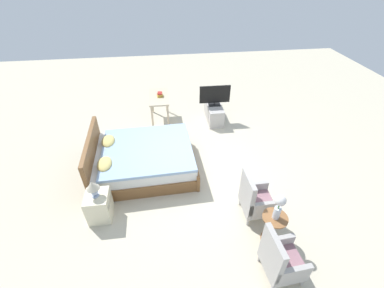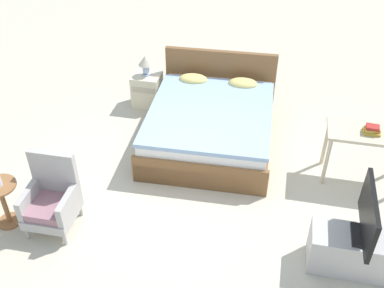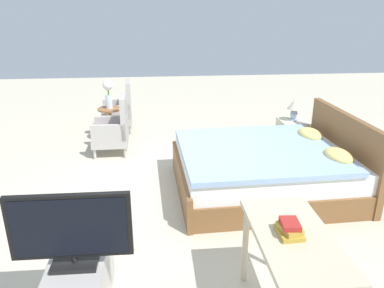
{
  "view_description": "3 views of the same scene",
  "coord_description": "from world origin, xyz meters",
  "px_view_note": "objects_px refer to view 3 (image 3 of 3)",
  "views": [
    {
      "loc": [
        -4.25,
        0.62,
        3.9
      ],
      "look_at": [
        -0.06,
        0.08,
        0.72
      ],
      "focal_mm": 24.0,
      "sensor_mm": 36.0,
      "label": 1
    },
    {
      "loc": [
        0.96,
        -4.16,
        3.94
      ],
      "look_at": [
        0.1,
        -0.13,
        0.84
      ],
      "focal_mm": 42.0,
      "sensor_mm": 36.0,
      "label": 2
    },
    {
      "loc": [
        4.25,
        -0.2,
        2.22
      ],
      "look_at": [
        0.09,
        0.2,
        0.65
      ],
      "focal_mm": 35.0,
      "sensor_mm": 36.0,
      "label": 3
    }
  ],
  "objects_px": {
    "bed": "(267,169)",
    "flower_vase": "(108,91)",
    "armchair_by_window_left": "(120,111)",
    "tv_flatscreen": "(71,230)",
    "side_table": "(111,121)",
    "vanity_desk": "(293,249)",
    "table_lamp": "(295,107)",
    "book_stack": "(290,229)",
    "armchair_by_window_right": "(114,130)",
    "nightstand": "(292,137)"
  },
  "relations": [
    {
      "from": "armchair_by_window_right",
      "to": "vanity_desk",
      "type": "distance_m",
      "value": 3.89
    },
    {
      "from": "side_table",
      "to": "tv_flatscreen",
      "type": "distance_m",
      "value": 3.94
    },
    {
      "from": "bed",
      "to": "armchair_by_window_left",
      "type": "distance_m",
      "value": 3.29
    },
    {
      "from": "armchair_by_window_left",
      "to": "nightstand",
      "type": "distance_m",
      "value": 3.1
    },
    {
      "from": "flower_vase",
      "to": "nightstand",
      "type": "distance_m",
      "value": 3.05
    },
    {
      "from": "armchair_by_window_right",
      "to": "flower_vase",
      "type": "height_order",
      "value": "flower_vase"
    },
    {
      "from": "flower_vase",
      "to": "nightstand",
      "type": "xyz_separation_m",
      "value": [
        0.85,
        2.87,
        -0.6
      ]
    },
    {
      "from": "armchair_by_window_left",
      "to": "side_table",
      "type": "xyz_separation_m",
      "value": [
        0.56,
        -0.11,
        -0.01
      ]
    },
    {
      "from": "bed",
      "to": "vanity_desk",
      "type": "relative_size",
      "value": 2.11
    },
    {
      "from": "armchair_by_window_left",
      "to": "book_stack",
      "type": "height_order",
      "value": "armchair_by_window_left"
    },
    {
      "from": "nightstand",
      "to": "table_lamp",
      "type": "bearing_deg",
      "value": 90.0
    },
    {
      "from": "bed",
      "to": "armchair_by_window_left",
      "type": "relative_size",
      "value": 2.38
    },
    {
      "from": "armchair_by_window_left",
      "to": "armchair_by_window_right",
      "type": "height_order",
      "value": "same"
    },
    {
      "from": "vanity_desk",
      "to": "bed",
      "type": "bearing_deg",
      "value": 167.92
    },
    {
      "from": "side_table",
      "to": "book_stack",
      "type": "xyz_separation_m",
      "value": [
        4.09,
        1.66,
        0.43
      ]
    },
    {
      "from": "bed",
      "to": "flower_vase",
      "type": "xyz_separation_m",
      "value": [
        -2.03,
        -2.14,
        0.58
      ]
    },
    {
      "from": "bed",
      "to": "vanity_desk",
      "type": "bearing_deg",
      "value": -12.08
    },
    {
      "from": "side_table",
      "to": "vanity_desk",
      "type": "distance_m",
      "value": 4.44
    },
    {
      "from": "armchair_by_window_right",
      "to": "book_stack",
      "type": "height_order",
      "value": "armchair_by_window_right"
    },
    {
      "from": "nightstand",
      "to": "bed",
      "type": "bearing_deg",
      "value": -31.8
    },
    {
      "from": "armchair_by_window_left",
      "to": "table_lamp",
      "type": "xyz_separation_m",
      "value": [
        1.41,
        2.76,
        0.39
      ]
    },
    {
      "from": "tv_flatscreen",
      "to": "table_lamp",
      "type": "bearing_deg",
      "value": 138.74
    },
    {
      "from": "armchair_by_window_left",
      "to": "armchair_by_window_right",
      "type": "bearing_deg",
      "value": 0.01
    },
    {
      "from": "table_lamp",
      "to": "tv_flatscreen",
      "type": "height_order",
      "value": "tv_flatscreen"
    },
    {
      "from": "armchair_by_window_left",
      "to": "flower_vase",
      "type": "bearing_deg",
      "value": -10.98
    },
    {
      "from": "armchair_by_window_right",
      "to": "bed",
      "type": "bearing_deg",
      "value": 53.98
    },
    {
      "from": "bed",
      "to": "armchair_by_window_right",
      "type": "bearing_deg",
      "value": -126.02
    },
    {
      "from": "vanity_desk",
      "to": "armchair_by_window_right",
      "type": "bearing_deg",
      "value": -155.88
    },
    {
      "from": "nightstand",
      "to": "vanity_desk",
      "type": "relative_size",
      "value": 0.53
    },
    {
      "from": "tv_flatscreen",
      "to": "book_stack",
      "type": "height_order",
      "value": "tv_flatscreen"
    },
    {
      "from": "table_lamp",
      "to": "book_stack",
      "type": "relative_size",
      "value": 1.62
    },
    {
      "from": "nightstand",
      "to": "tv_flatscreen",
      "type": "distance_m",
      "value": 4.11
    },
    {
      "from": "tv_flatscreen",
      "to": "vanity_desk",
      "type": "xyz_separation_m",
      "value": [
        0.18,
        1.52,
        -0.13
      ]
    },
    {
      "from": "armchair_by_window_left",
      "to": "tv_flatscreen",
      "type": "relative_size",
      "value": 1.1
    },
    {
      "from": "armchair_by_window_right",
      "to": "side_table",
      "type": "height_order",
      "value": "armchair_by_window_right"
    },
    {
      "from": "bed",
      "to": "armchair_by_window_right",
      "type": "height_order",
      "value": "bed"
    },
    {
      "from": "book_stack",
      "to": "vanity_desk",
      "type": "bearing_deg",
      "value": 83.0
    },
    {
      "from": "bed",
      "to": "table_lamp",
      "type": "height_order",
      "value": "bed"
    },
    {
      "from": "table_lamp",
      "to": "side_table",
      "type": "bearing_deg",
      "value": -106.5
    },
    {
      "from": "bed",
      "to": "nightstand",
      "type": "xyz_separation_m",
      "value": [
        -1.18,
        0.73,
        -0.02
      ]
    },
    {
      "from": "side_table",
      "to": "nightstand",
      "type": "distance_m",
      "value": 2.99
    },
    {
      "from": "armchair_by_window_left",
      "to": "table_lamp",
      "type": "height_order",
      "value": "armchair_by_window_left"
    },
    {
      "from": "flower_vase",
      "to": "vanity_desk",
      "type": "height_order",
      "value": "flower_vase"
    },
    {
      "from": "table_lamp",
      "to": "book_stack",
      "type": "bearing_deg",
      "value": -20.5
    },
    {
      "from": "side_table",
      "to": "book_stack",
      "type": "distance_m",
      "value": 4.44
    },
    {
      "from": "armchair_by_window_left",
      "to": "armchair_by_window_right",
      "type": "xyz_separation_m",
      "value": [
        1.12,
        0.0,
        0.0
      ]
    },
    {
      "from": "nightstand",
      "to": "book_stack",
      "type": "bearing_deg",
      "value": -20.49
    },
    {
      "from": "vanity_desk",
      "to": "flower_vase",
      "type": "bearing_deg",
      "value": -157.53
    },
    {
      "from": "armchair_by_window_right",
      "to": "side_table",
      "type": "bearing_deg",
      "value": -168.91
    },
    {
      "from": "bed",
      "to": "tv_flatscreen",
      "type": "bearing_deg",
      "value": -46.07
    }
  ]
}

